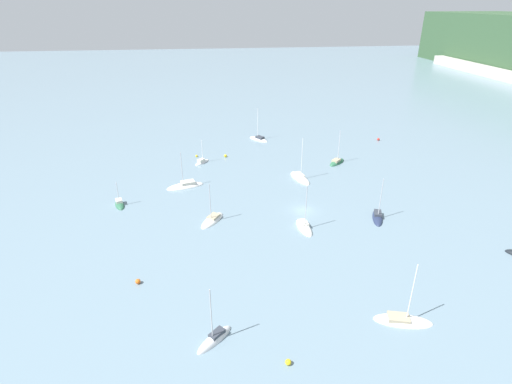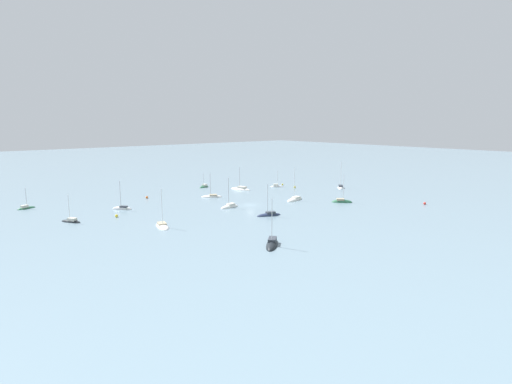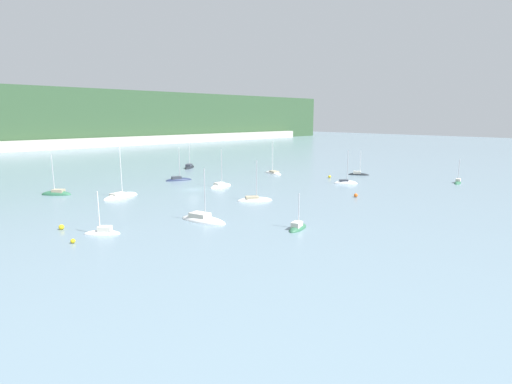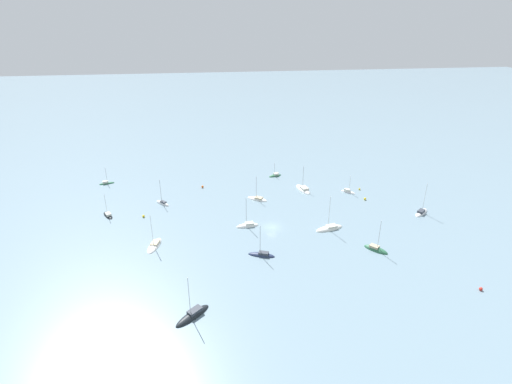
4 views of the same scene
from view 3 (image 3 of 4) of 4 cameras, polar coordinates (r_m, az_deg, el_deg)
The scene contains 20 objects.
ground_plane at distance 89.80m, azimuth -8.91°, elevation 0.33°, with size 600.00×600.00×0.00m, color slate.
hillside_ridge at distance 248.81m, azimuth -32.56°, elevation 8.92°, with size 446.64×57.64×30.73m.
shore_town_strip at distance 217.68m, azimuth -30.49°, elevation 5.68°, with size 379.64×6.00×4.88m.
sailboat_0 at distance 59.40m, azimuth -21.08°, elevation -5.49°, with size 4.78×4.52×6.60m.
sailboat_2 at distance 98.96m, azimuth 12.67°, elevation 1.21°, with size 5.03×5.19×8.92m.
sailboat_3 at distance 114.17m, azimuth 2.48°, elevation 2.70°, with size 4.53×7.96×9.68m.
sailboat_4 at distance 58.21m, azimuth 5.98°, elevation -5.16°, with size 5.16×3.09×5.84m.
sailboat_5 at distance 84.79m, azimuth -18.76°, elevation -0.67°, with size 8.60×4.50×10.90m.
sailboat_6 at distance 109.11m, azimuth 26.87°, elevation 1.20°, with size 5.23×2.58×6.47m.
sailboat_7 at distance 92.49m, azimuth -5.06°, elevation 0.79°, with size 6.56×2.81×9.49m.
sailboat_8 at distance 92.67m, azimuth -26.61°, elevation -0.30°, with size 5.83×6.05×9.39m.
sailboat_9 at distance 128.41m, azimuth -9.49°, elevation 3.47°, with size 7.67×7.16×10.50m.
sailboat_10 at distance 76.96m, azimuth -0.19°, elevation -1.22°, with size 6.98×5.76×8.58m.
sailboat_11 at distance 62.77m, azimuth -7.59°, elevation -4.03°, with size 4.90×8.78×9.08m.
sailboat_12 at distance 103.45m, azimuth -11.02°, elevation 1.69°, with size 6.94×4.07×9.06m.
sailboat_13 at distance 114.82m, azimuth 14.43°, elevation 2.44°, with size 4.34×5.81×7.44m.
mooring_buoy_0 at distance 63.95m, azimuth -26.04°, elevation -4.53°, with size 0.75×0.75×0.75m.
mooring_buoy_1 at distance 56.60m, azimuth -24.69°, elevation -6.38°, with size 0.60×0.60×0.60m.
mooring_buoy_2 at distance 82.88m, azimuth 14.07°, elevation -0.46°, with size 0.76×0.76×0.76m.
mooring_buoy_3 at distance 107.42m, azimuth 10.46°, elevation 2.17°, with size 0.72×0.72×0.72m.
Camera 3 is at (-50.36, -72.61, 15.98)m, focal length 28.00 mm.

